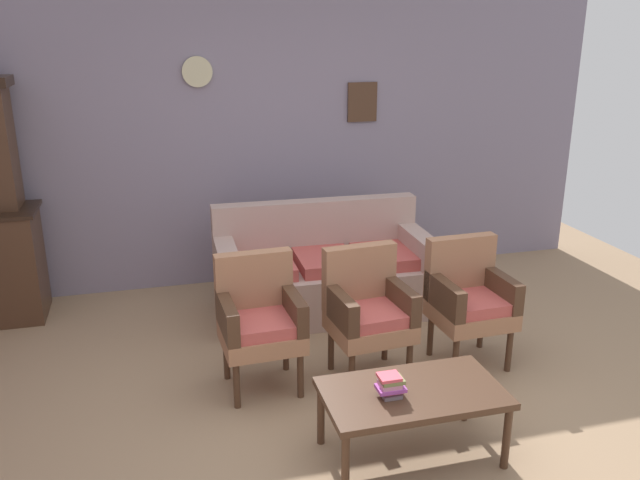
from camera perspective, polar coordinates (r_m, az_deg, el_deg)
ground_plane at (r=4.16m, az=2.82°, el=-15.88°), size 7.68×7.68×0.00m
wall_back_with_decor at (r=6.08m, az=-4.65°, el=8.90°), size 6.40×0.09×2.70m
floral_couch at (r=5.54m, az=0.25°, el=-2.95°), size 1.80×0.85×0.90m
armchair_row_middle at (r=4.36m, az=-5.29°, el=-6.68°), size 0.54×0.51×0.90m
armchair_by_doorway at (r=4.48m, az=4.16°, el=-5.93°), size 0.56×0.53×0.90m
armchair_near_cabinet at (r=4.77m, az=12.83°, el=-4.81°), size 0.54×0.51×0.90m
coffee_table at (r=3.75m, az=8.06°, el=-13.38°), size 1.00×0.56×0.42m
book_stack_on_table at (r=3.62m, az=6.17°, el=-12.46°), size 0.15×0.11×0.13m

